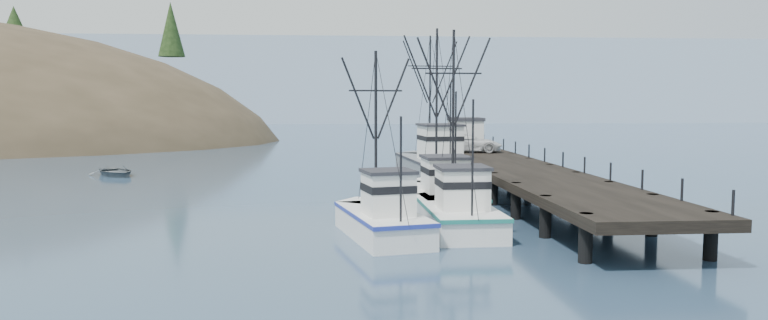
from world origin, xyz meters
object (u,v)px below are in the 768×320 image
(pier, at_px, (513,169))
(trawler_near, at_px, (456,212))
(motorboat, at_px, (116,176))
(pickup_truck, at_px, (469,143))
(trawler_far, at_px, (440,196))
(work_vessel, at_px, (434,165))
(pier_shed, at_px, (466,132))
(trawler_mid, at_px, (381,219))

(pier, distance_m, trawler_near, 13.93)
(pier, bearing_deg, motorboat, 156.15)
(pickup_truck, bearing_deg, trawler_near, 175.44)
(trawler_far, bearing_deg, work_vessel, 82.41)
(trawler_far, height_order, work_vessel, work_vessel)
(work_vessel, xyz_separation_m, motorboat, (-26.44, 5.59, -1.23))
(work_vessel, relative_size, motorboat, 2.79)
(work_vessel, height_order, pickup_truck, work_vessel)
(trawler_near, height_order, trawler_far, trawler_far)
(pier_shed, bearing_deg, motorboat, -174.13)
(pier, relative_size, pickup_truck, 7.89)
(trawler_mid, distance_m, trawler_far, 8.72)
(trawler_far, height_order, pickup_truck, trawler_far)
(trawler_near, relative_size, pier_shed, 3.23)
(work_vessel, relative_size, pickup_truck, 2.53)
(trawler_mid, bearing_deg, motorboat, 126.46)
(trawler_far, bearing_deg, trawler_near, -91.66)
(trawler_near, xyz_separation_m, motorboat, (-24.35, 25.95, -0.82))
(trawler_near, height_order, pickup_truck, trawler_near)
(work_vessel, bearing_deg, motorboat, 168.06)
(trawler_mid, height_order, pier_shed, trawler_mid)
(trawler_near, bearing_deg, trawler_mid, -156.91)
(pickup_truck, bearing_deg, pier, -167.56)
(trawler_mid, bearing_deg, pickup_truck, 69.27)
(trawler_mid, xyz_separation_m, work_vessel, (6.03, 22.04, 0.41))
(motorboat, bearing_deg, work_vessel, -45.24)
(pickup_truck, bearing_deg, pier_shed, 0.30)
(work_vessel, bearing_deg, trawler_near, -95.85)
(pier_shed, height_order, motorboat, pier_shed)
(trawler_far, bearing_deg, pier, 45.91)
(work_vessel, bearing_deg, trawler_mid, -105.30)
(pier, distance_m, motorboat, 33.61)
(trawler_near, bearing_deg, pier_shed, 77.48)
(trawler_near, relative_size, pickup_truck, 1.85)
(pier_shed, bearing_deg, pickup_truck, -98.56)
(trawler_far, distance_m, pier_shed, 24.09)
(trawler_mid, xyz_separation_m, pier_shed, (10.41, 30.80, 2.60))
(motorboat, bearing_deg, pickup_truck, -37.70)
(trawler_near, distance_m, motorboat, 35.60)
(pier, xyz_separation_m, pier_shed, (0.12, 16.74, 1.73))
(trawler_near, height_order, pier_shed, trawler_near)
(trawler_far, xyz_separation_m, pickup_truck, (5.47, 17.63, 1.95))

